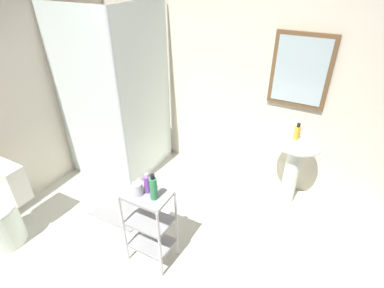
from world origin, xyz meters
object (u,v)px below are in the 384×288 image
pedestal_sink (294,159)px  storage_cart (150,222)px  shower_stall (122,137)px  rinse_cup (138,189)px  toilet (2,214)px  hand_soap_bottle (297,132)px  conditioner_bottle_purple (147,184)px  body_wash_bottle_green (154,188)px  bath_mat (120,210)px

pedestal_sink → storage_cart: pedestal_sink is taller
shower_stall → rinse_cup: size_ratio=18.31×
toilet → hand_soap_bottle: (2.22, 1.77, 0.57)m
shower_stall → conditioner_bottle_purple: bearing=-41.2°
toilet → body_wash_bottle_green: (1.42, 0.46, 0.53)m
hand_soap_bottle → body_wash_bottle_green: 1.54m
body_wash_bottle_green → rinse_cup: 0.15m
hand_soap_bottle → bath_mat: 2.02m
bath_mat → rinse_cup: bearing=-30.5°
pedestal_sink → hand_soap_bottle: bearing=164.2°
body_wash_bottle_green → bath_mat: bearing=156.0°
toilet → rinse_cup: rinse_cup is taller
toilet → rinse_cup: (1.28, 0.44, 0.48)m
shower_stall → bath_mat: shower_stall is taller
toilet → rinse_cup: bearing=18.7°
shower_stall → toilet: bearing=-100.0°
toilet → conditioner_bottle_purple: size_ratio=4.32×
body_wash_bottle_green → bath_mat: (-0.73, 0.32, -0.83)m
toilet → rinse_cup: 1.44m
shower_stall → toilet: size_ratio=2.63×
rinse_cup → bath_mat: rinse_cup is taller
pedestal_sink → bath_mat: bearing=-147.6°
shower_stall → conditioner_bottle_purple: shower_stall is taller
hand_soap_bottle → storage_cart: bearing=-123.7°
conditioner_bottle_purple → bath_mat: (-0.64, 0.28, -0.81)m
storage_cart → body_wash_bottle_green: bearing=-5.1°
storage_cart → hand_soap_bottle: size_ratio=4.36×
hand_soap_bottle → conditioner_bottle_purple: size_ratio=0.96×
bath_mat → body_wash_bottle_green: bearing=-24.0°
body_wash_bottle_green → bath_mat: body_wash_bottle_green is taller
pedestal_sink → toilet: 2.87m
storage_cart → pedestal_sink: bearing=55.3°
toilet → pedestal_sink: bearing=38.2°
body_wash_bottle_green → pedestal_sink: bearing=57.7°
toilet → body_wash_bottle_green: 1.58m
pedestal_sink → body_wash_bottle_green: 1.57m
rinse_cup → bath_mat: bearing=149.5°
pedestal_sink → storage_cart: (-0.90, -1.30, -0.14)m
hand_soap_bottle → body_wash_bottle_green: (-0.80, -1.31, -0.04)m
storage_cart → rinse_cup: size_ratio=6.77×
conditioner_bottle_purple → hand_soap_bottle: bearing=55.1°
shower_stall → hand_soap_bottle: shower_stall is taller
hand_soap_bottle → rinse_cup: size_ratio=1.55×
pedestal_sink → bath_mat: size_ratio=1.35×
body_wash_bottle_green → rinse_cup: body_wash_bottle_green is taller
storage_cart → conditioner_bottle_purple: bearing=110.3°
hand_soap_bottle → body_wash_bottle_green: size_ratio=0.75×
pedestal_sink → storage_cart: bearing=-124.7°
toilet → storage_cart: toilet is taller
rinse_cup → bath_mat: (-0.59, 0.35, -0.79)m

